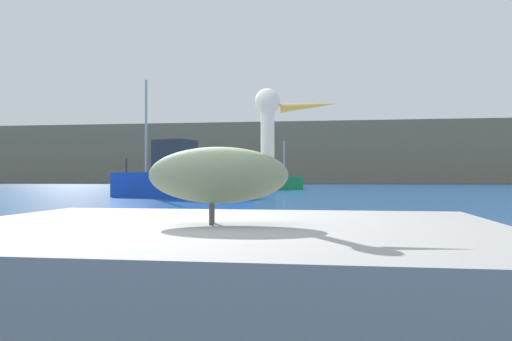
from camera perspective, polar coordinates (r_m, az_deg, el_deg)
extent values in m
plane|color=#194C93|center=(4.15, -15.94, -14.37)|extent=(260.00, 260.00, 0.00)
cube|color=#7F755B|center=(82.55, 7.71, 1.75)|extent=(140.00, 16.54, 8.73)
cube|color=gray|center=(3.51, -4.03, -11.29)|extent=(3.66, 2.99, 0.68)
ellipsoid|color=gray|center=(3.45, -4.02, -0.49)|extent=(0.97, 0.59, 0.37)
cylinder|color=white|center=(3.46, 1.26, 3.55)|extent=(0.09, 0.09, 0.38)
sphere|color=white|center=(3.49, 1.26, 7.47)|extent=(0.17, 0.17, 0.17)
cone|color=gold|center=(3.51, 5.70, 6.93)|extent=(0.38, 0.13, 0.09)
cylinder|color=#4C4742|center=(3.53, -4.73, -4.57)|extent=(0.03, 0.03, 0.13)
cylinder|color=#4C4742|center=(3.38, -4.84, -4.75)|extent=(0.03, 0.03, 0.13)
cube|color=#1E8C4C|center=(39.98, 0.32, -1.35)|extent=(6.72, 3.71, 0.95)
cube|color=#2D333D|center=(40.01, 0.71, 0.28)|extent=(2.16, 2.23, 1.32)
cylinder|color=#B2B2B2|center=(40.25, 3.04, 1.27)|extent=(0.12, 0.12, 2.73)
cube|color=blue|center=(24.91, -8.15, -1.54)|extent=(6.94, 3.88, 1.16)
cube|color=#2D333D|center=(25.10, -8.76, 1.53)|extent=(2.01, 1.85, 1.52)
cylinder|color=#B2B2B2|center=(26.18, -11.77, 4.71)|extent=(0.12, 0.12, 4.49)
cylinder|color=#3F382D|center=(26.82, -13.80, 0.53)|extent=(0.10, 0.10, 0.70)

